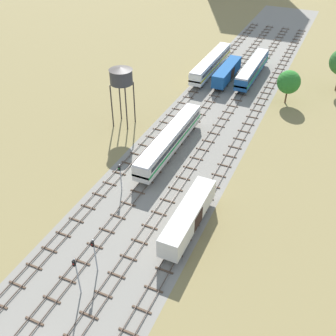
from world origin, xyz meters
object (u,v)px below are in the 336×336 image
passenger_coach_left_near (170,139)px  signal_post_near (94,252)px  passenger_coach_far_left_midfar (211,63)px  freight_boxcar_centre_nearest (189,216)px  signal_post_mid (77,272)px  water_tower (121,76)px  diesel_railcar_centre_left_far (252,69)px  freight_boxcar_left_mid (227,72)px  signal_post_nearest (120,174)px

passenger_coach_left_near → signal_post_near: 27.48m
passenger_coach_far_left_midfar → freight_boxcar_centre_nearest: bearing=-73.9°
passenger_coach_far_left_midfar → signal_post_mid: size_ratio=3.79×
water_tower → signal_post_mid: bearing=-68.3°
freight_boxcar_centre_nearest → diesel_railcar_centre_left_far: size_ratio=0.68×
passenger_coach_left_near → water_tower: (-11.97, 5.34, 7.20)m
freight_boxcar_centre_nearest → passenger_coach_left_near: passenger_coach_left_near is taller
water_tower → signal_post_near: 36.32m
signal_post_near → signal_post_mid: bearing=-90.0°
diesel_railcar_centre_left_far → signal_post_mid: size_ratio=3.53×
freight_boxcar_centre_nearest → water_tower: (-21.91, 21.57, 7.36)m
signal_post_near → signal_post_mid: (0.00, -3.55, 0.27)m
freight_boxcar_centre_nearest → signal_post_mid: signal_post_mid is taller
passenger_coach_far_left_midfar → signal_post_mid: bearing=-83.6°
freight_boxcar_centre_nearest → signal_post_near: (-7.46, -11.12, 0.94)m
freight_boxcar_left_mid → passenger_coach_far_left_midfar: passenger_coach_far_left_midfar is taller
freight_boxcar_centre_nearest → diesel_railcar_centre_left_far: diesel_railcar_centre_left_far is taller
signal_post_nearest → passenger_coach_far_left_midfar: bearing=93.0°
signal_post_near → passenger_coach_far_left_midfar: bearing=96.8°
signal_post_nearest → signal_post_near: bearing=-71.4°
passenger_coach_left_near → signal_post_near: size_ratio=4.12×
freight_boxcar_centre_nearest → passenger_coach_far_left_midfar: bearing=106.1°
freight_boxcar_left_mid → diesel_railcar_centre_left_far: (4.96, 3.80, 0.15)m
passenger_coach_far_left_midfar → signal_post_nearest: bearing=-87.0°
freight_boxcar_centre_nearest → diesel_railcar_centre_left_far: 52.56m
passenger_coach_left_near → passenger_coach_far_left_midfar: same height
freight_boxcar_centre_nearest → passenger_coach_left_near: bearing=121.5°
signal_post_mid → signal_post_nearest: bearing=105.2°
freight_boxcar_left_mid → signal_post_near: signal_post_near is taller
signal_post_nearest → signal_post_mid: bearing=-74.8°
passenger_coach_left_near → freight_boxcar_left_mid: 32.28m
diesel_railcar_centre_left_far → signal_post_nearest: size_ratio=4.29×
passenger_coach_left_near → water_tower: 14.96m
passenger_coach_far_left_midfar → signal_post_nearest: 48.20m
freight_boxcar_left_mid → passenger_coach_far_left_midfar: 5.95m
water_tower → signal_post_mid: (14.46, -36.24, -6.15)m
freight_boxcar_centre_nearest → diesel_railcar_centre_left_far: (-4.97, 52.32, 0.15)m
signal_post_nearest → water_tower: bearing=117.9°
water_tower → signal_post_mid: 39.50m
freight_boxcar_left_mid → signal_post_mid: signal_post_mid is taller
passenger_coach_far_left_midfar → water_tower: water_tower is taller
freight_boxcar_centre_nearest → freight_boxcar_left_mid: 49.53m
freight_boxcar_left_mid → water_tower: size_ratio=1.21×
passenger_coach_far_left_midfar → freight_boxcar_left_mid: bearing=-33.2°
freight_boxcar_left_mid → signal_post_mid: bearing=-87.8°
signal_post_near → signal_post_mid: 3.56m
freight_boxcar_centre_nearest → passenger_coach_far_left_midfar: 53.89m
passenger_coach_far_left_midfar → diesel_railcar_centre_left_far: same height
water_tower → freight_boxcar_left_mid: bearing=66.0°
freight_boxcar_left_mid → signal_post_mid: size_ratio=2.41×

